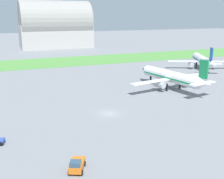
% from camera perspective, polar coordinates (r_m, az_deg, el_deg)
% --- Properties ---
extents(ground_plane, '(600.00, 600.00, 0.00)m').
position_cam_1_polar(ground_plane, '(63.73, -0.69, -4.84)').
color(ground_plane, gray).
extents(grass_taxiway_strip, '(360.00, 28.00, 0.08)m').
position_cam_1_polar(grass_taxiway_strip, '(133.78, -12.36, 5.34)').
color(grass_taxiway_strip, '#549342').
rests_on(grass_taxiway_strip, ground_plane).
extents(airplane_midfield_jet, '(28.84, 28.42, 10.24)m').
position_cam_1_polar(airplane_midfield_jet, '(85.22, 11.92, 2.50)').
color(airplane_midfield_jet, white).
rests_on(airplane_midfield_jet, ground_plane).
extents(airplane_parked_jet_far, '(26.14, 26.01, 9.86)m').
position_cam_1_polar(airplane_parked_jet_far, '(120.53, 17.74, 5.64)').
color(airplane_parked_jet_far, white).
rests_on(airplane_parked_jet_far, ground_plane).
extents(pushback_tug_near_gate, '(3.23, 4.02, 1.95)m').
position_cam_1_polar(pushback_tug_near_gate, '(41.79, -7.10, -14.81)').
color(pushback_tug_near_gate, orange).
rests_on(pushback_tug_near_gate, ground_plane).
extents(hangar_distant, '(45.43, 26.59, 30.04)m').
position_cam_1_polar(hangar_distant, '(194.45, -11.33, 12.30)').
color(hangar_distant, '#BCB7B2').
rests_on(hangar_distant, ground_plane).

